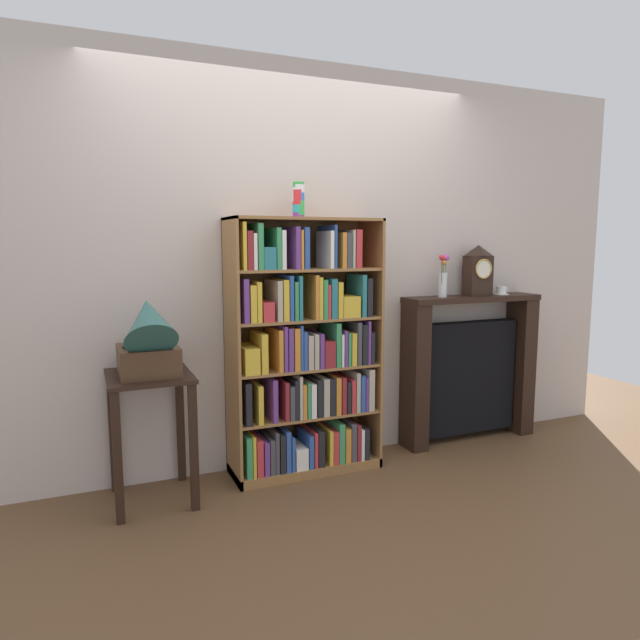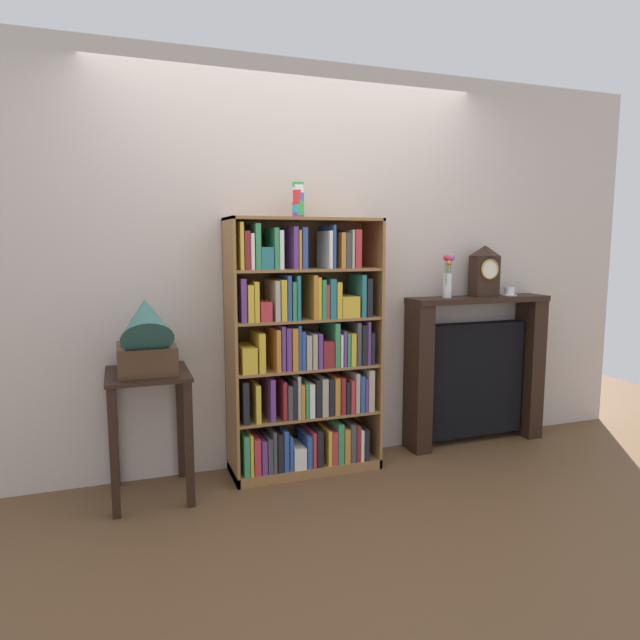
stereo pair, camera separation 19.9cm
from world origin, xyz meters
The scene contains 10 objects.
ground_plane centered at (0.00, 0.00, -0.01)m, with size 7.93×6.40×0.02m, color brown.
wall_back centered at (0.19, 0.32, 1.30)m, with size 4.93×0.08×2.60m, color beige.
bookshelf centered at (0.00, 0.09, 0.73)m, with size 0.95×0.35×1.61m.
cup_stack centered at (-0.03, 0.11, 1.72)m, with size 0.07×0.07×0.21m.
side_table_left centered at (-0.96, 0.03, 0.53)m, with size 0.45×0.50×0.73m.
gramophone centered at (-0.96, -0.02, 0.94)m, with size 0.32×0.47×0.51m.
fireplace_mantel centered at (1.33, 0.18, 0.53)m, with size 1.07×0.24×1.08m.
mantel_clock centered at (1.37, 0.16, 1.26)m, with size 0.19×0.13×0.36m.
flower_vase centered at (1.07, 0.16, 1.22)m, with size 0.15×0.14×0.30m.
teacup_with_saucer centered at (1.59, 0.16, 1.11)m, with size 0.12×0.11×0.06m.
Camera 1 is at (-1.28, -3.19, 1.46)m, focal length 31.90 mm.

